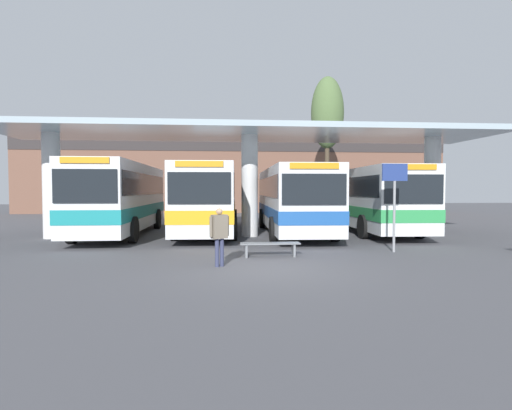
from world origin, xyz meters
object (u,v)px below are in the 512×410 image
transit_bus_left_bay (122,196)px  pedestrian_waiting (219,231)px  waiting_bench_mid_platform (270,246)px  info_sign_platform (395,189)px  transit_bus_center_bay (210,196)px  transit_bus_far_right_bay (366,197)px  poplar_tree_behind_left (327,114)px  transit_bus_right_bay (293,197)px

transit_bus_left_bay → pedestrian_waiting: 9.71m
waiting_bench_mid_platform → info_sign_platform: bearing=7.7°
info_sign_platform → waiting_bench_mid_platform: bearing=-172.3°
transit_bus_center_bay → pedestrian_waiting: (0.55, -9.35, -0.81)m
transit_bus_far_right_bay → poplar_tree_behind_left: (0.23, 8.86, 6.01)m
transit_bus_far_right_bay → poplar_tree_behind_left: poplar_tree_behind_left is taller
waiting_bench_mid_platform → pedestrian_waiting: (-1.63, -1.50, 0.66)m
transit_bus_far_right_bay → pedestrian_waiting: 12.12m
transit_bus_right_bay → transit_bus_far_right_bay: transit_bus_far_right_bay is taller
transit_bus_left_bay → poplar_tree_behind_left: (12.71, 9.72, 5.93)m
transit_bus_far_right_bay → pedestrian_waiting: bearing=52.4°
transit_bus_far_right_bay → info_sign_platform: 7.39m
pedestrian_waiting → poplar_tree_behind_left: 20.96m
transit_bus_far_right_bay → poplar_tree_behind_left: 10.71m
transit_bus_center_bay → transit_bus_left_bay: bearing=14.4°
transit_bus_far_right_bay → info_sign_platform: (-1.67, -7.19, 0.40)m
transit_bus_left_bay → transit_bus_center_bay: transit_bus_left_bay is taller
transit_bus_right_bay → poplar_tree_behind_left: 12.39m
transit_bus_right_bay → poplar_tree_behind_left: size_ratio=1.00×
transit_bus_right_bay → waiting_bench_mid_platform: 7.17m
transit_bus_center_bay → poplar_tree_behind_left: poplar_tree_behind_left is taller
transit_bus_center_bay → waiting_bench_mid_platform: (2.18, -7.86, -1.48)m
transit_bus_far_right_bay → pedestrian_waiting: (-7.74, -9.29, -0.79)m
transit_bus_far_right_bay → transit_bus_right_bay: bearing=16.2°
transit_bus_right_bay → transit_bus_center_bay: bearing=-13.4°
transit_bus_left_bay → transit_bus_right_bay: size_ratio=0.97×
transit_bus_far_right_bay → info_sign_platform: bearing=79.1°
info_sign_platform → pedestrian_waiting: bearing=-160.9°
transit_bus_left_bay → waiting_bench_mid_platform: 9.54m
transit_bus_right_bay → waiting_bench_mid_platform: bearing=75.5°
info_sign_platform → pedestrian_waiting: (-6.07, -2.10, -1.18)m
transit_bus_far_right_bay → info_sign_platform: size_ratio=3.73×
transit_bus_right_bay → transit_bus_far_right_bay: 4.29m
transit_bus_center_bay → transit_bus_far_right_bay: 8.29m
poplar_tree_behind_left → waiting_bench_mid_platform: bearing=-110.9°
transit_bus_left_bay → transit_bus_right_bay: 8.32m
poplar_tree_behind_left → transit_bus_right_bay: bearing=-113.9°
transit_bus_right_bay → waiting_bench_mid_platform: (-1.95, -6.75, -1.44)m
transit_bus_far_right_bay → transit_bus_center_bay: bearing=1.7°
waiting_bench_mid_platform → poplar_tree_behind_left: poplar_tree_behind_left is taller
transit_bus_far_right_bay → poplar_tree_behind_left: size_ratio=1.09×
waiting_bench_mid_platform → poplar_tree_behind_left: (6.34, 16.65, 7.46)m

